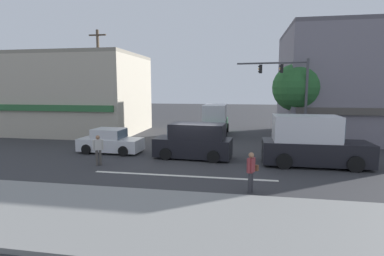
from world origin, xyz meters
TOP-DOWN VIEW (x-y plane):
  - ground_plane at (0.00, 0.00)m, footprint 120.00×120.00m
  - lane_marking_stripe at (0.00, -3.50)m, footprint 9.00×0.24m
  - sidewalk_curb at (0.00, -8.50)m, footprint 40.00×5.00m
  - building_left_block at (-13.35, 8.97)m, footprint 12.98×8.78m
  - building_right_corner at (12.72, 10.01)m, footprint 13.06×9.98m
  - street_tree at (6.64, 6.15)m, footprint 3.54×3.54m
  - utility_pole_near_left at (-8.55, 5.16)m, footprint 1.40×0.22m
  - utility_pole_far_right at (8.58, 7.37)m, footprint 1.40×0.22m
  - traffic_light_mast at (6.06, 4.55)m, footprint 4.85×0.79m
  - van_parked_curbside at (-0.06, 0.30)m, footprint 4.73×2.31m
  - box_truck_crossing_rightbound at (0.31, 9.44)m, footprint 2.29×5.62m
  - box_truck_waiting_far at (6.52, -0.34)m, footprint 5.60×2.25m
  - sedan_approaching_near at (-5.76, 0.89)m, footprint 4.16×2.00m
  - pedestrian_foreground_with_bag at (3.21, -5.24)m, footprint 0.49×0.65m
  - pedestrian_mid_crossing at (-4.96, -2.32)m, footprint 0.50×0.38m

SIDE VIEW (x-z plane):
  - ground_plane at x=0.00m, z-range 0.00..0.00m
  - lane_marking_stripe at x=0.00m, z-range 0.00..0.01m
  - sidewalk_curb at x=0.00m, z-range 0.00..0.16m
  - sedan_approaching_near at x=-5.76m, z-range -0.08..1.50m
  - pedestrian_mid_crossing at x=-4.96m, z-range 0.11..1.78m
  - pedestrian_foreground_with_bag at x=3.21m, z-range 0.12..1.79m
  - van_parked_curbside at x=-0.06m, z-range -0.05..2.06m
  - box_truck_crossing_rightbound at x=0.31m, z-range -0.12..2.63m
  - box_truck_waiting_far at x=6.52m, z-range -0.12..2.63m
  - building_left_block at x=-13.35m, z-range 0.00..7.29m
  - traffic_light_mast at x=6.06m, z-range 1.08..7.28m
  - street_tree at x=6.64m, z-range 1.22..7.25m
  - utility_pole_near_left at x=-8.55m, z-range 0.15..8.85m
  - utility_pole_far_right at x=8.58m, z-range 0.15..8.86m
  - building_right_corner at x=12.72m, z-range 0.00..9.06m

